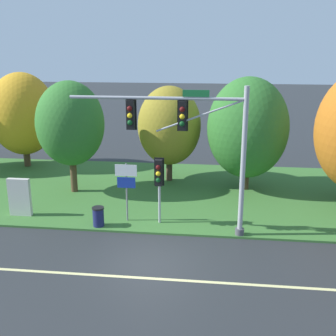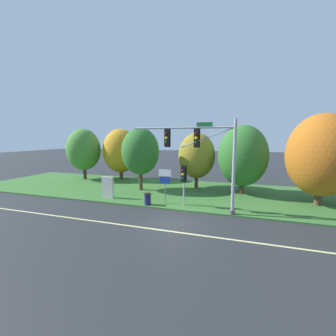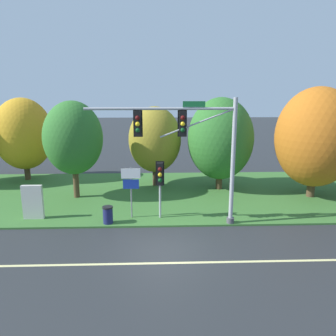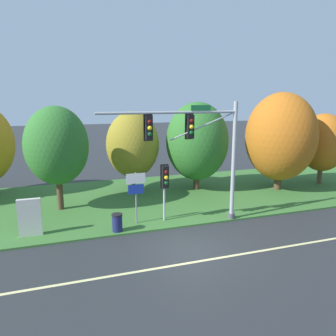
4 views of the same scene
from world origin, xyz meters
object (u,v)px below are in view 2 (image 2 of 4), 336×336
(tree_nearest_road, at_px, (84,150))
(tree_mid_verge, at_px, (197,156))
(tree_right_far, at_px, (322,155))
(traffic_signal_mast, at_px, (203,150))
(info_kiosk, at_px, (108,187))
(tree_behind_signpost, at_px, (140,151))
(trash_bin, at_px, (148,199))
(tree_left_of_mast, at_px, (121,151))
(pedestrian_signal_near_kerb, at_px, (183,177))
(tree_tall_centre, at_px, (243,156))
(route_sign_post, at_px, (165,180))

(tree_nearest_road, height_order, tree_mid_verge, tree_nearest_road)
(tree_right_far, bearing_deg, traffic_signal_mast, -152.75)
(tree_mid_verge, distance_m, tree_right_far, 10.86)
(traffic_signal_mast, distance_m, info_kiosk, 9.31)
(tree_nearest_road, distance_m, tree_right_far, 25.33)
(traffic_signal_mast, bearing_deg, tree_behind_signpost, 146.06)
(tree_right_far, xyz_separation_m, trash_bin, (-12.89, -4.18, -3.49))
(tree_right_far, bearing_deg, tree_left_of_mast, 165.93)
(tree_nearest_road, relative_size, tree_right_far, 0.90)
(pedestrian_signal_near_kerb, bearing_deg, info_kiosk, 177.93)
(trash_bin, bearing_deg, tree_tall_centre, 41.06)
(tree_left_of_mast, relative_size, info_kiosk, 3.38)
(pedestrian_signal_near_kerb, height_order, route_sign_post, pedestrian_signal_near_kerb)
(tree_mid_verge, bearing_deg, route_sign_post, -101.26)
(tree_nearest_road, relative_size, tree_mid_verge, 1.10)
(tree_behind_signpost, bearing_deg, pedestrian_signal_near_kerb, -36.15)
(tree_nearest_road, bearing_deg, pedestrian_signal_near_kerb, -25.94)
(traffic_signal_mast, relative_size, tree_behind_signpost, 1.21)
(tree_nearest_road, bearing_deg, trash_bin, -32.78)
(pedestrian_signal_near_kerb, xyz_separation_m, trash_bin, (-2.78, -0.57, -1.87))
(route_sign_post, bearing_deg, tree_right_far, 16.17)
(tree_mid_verge, relative_size, trash_bin, 6.28)
(tree_nearest_road, bearing_deg, tree_behind_signpost, -19.01)
(pedestrian_signal_near_kerb, height_order, tree_left_of_mast, tree_left_of_mast)
(info_kiosk, bearing_deg, tree_nearest_road, 138.72)
(route_sign_post, xyz_separation_m, tree_behind_signpost, (-3.92, 3.79, 2.00))
(route_sign_post, relative_size, tree_nearest_road, 0.44)
(traffic_signal_mast, distance_m, route_sign_post, 4.16)
(tree_left_of_mast, relative_size, tree_behind_signpost, 1.02)
(pedestrian_signal_near_kerb, relative_size, tree_left_of_mast, 0.50)
(tree_nearest_road, height_order, tree_tall_centre, tree_tall_centre)
(tree_mid_verge, bearing_deg, info_kiosk, -135.87)
(pedestrian_signal_near_kerb, relative_size, tree_behind_signpost, 0.51)
(pedestrian_signal_near_kerb, xyz_separation_m, tree_right_far, (10.11, 3.61, 1.62))
(pedestrian_signal_near_kerb, distance_m, tree_right_far, 10.85)
(tree_left_of_mast, bearing_deg, pedestrian_signal_near_kerb, -39.88)
(tree_left_of_mast, bearing_deg, tree_behind_signpost, -43.55)
(tree_tall_centre, height_order, info_kiosk, tree_tall_centre)
(tree_left_of_mast, distance_m, tree_tall_centre, 15.14)
(tree_left_of_mast, bearing_deg, info_kiosk, -67.44)
(traffic_signal_mast, height_order, tree_right_far, tree_right_far)
(tree_behind_signpost, height_order, tree_right_far, tree_right_far)
(tree_nearest_road, height_order, tree_right_far, tree_right_far)
(tree_mid_verge, relative_size, tree_tall_centre, 0.90)
(tree_left_of_mast, bearing_deg, trash_bin, -50.42)
(traffic_signal_mast, distance_m, tree_nearest_road, 18.43)
(tree_tall_centre, bearing_deg, tree_left_of_mast, 167.95)
(tree_left_of_mast, distance_m, tree_behind_signpost, 6.91)
(tree_left_of_mast, relative_size, tree_mid_verge, 1.10)
(tree_tall_centre, height_order, trash_bin, tree_tall_centre)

